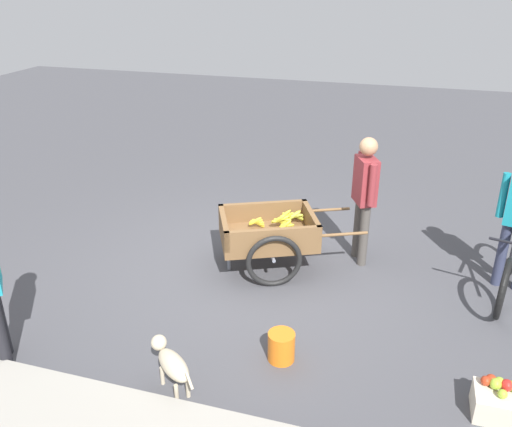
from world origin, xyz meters
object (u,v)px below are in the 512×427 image
object	(u,v)px
bicycle	(510,265)
plastic_bucket	(281,346)
apple_crate	(501,402)
fruit_cart	(269,234)
vendor_person	(365,190)
dog	(171,363)

from	to	relation	value
bicycle	plastic_bucket	size ratio (longest dim) A/B	5.69
plastic_bucket	apple_crate	distance (m)	1.87
bicycle	apple_crate	xyz separation A→B (m)	(0.26, 1.94, -0.22)
fruit_cart	vendor_person	bearing A→B (deg)	-155.28
fruit_cart	dog	distance (m)	2.24
vendor_person	apple_crate	xyz separation A→B (m)	(-1.39, 2.23, -0.81)
vendor_person	bicycle	bearing A→B (deg)	170.14
fruit_cart	bicycle	bearing A→B (deg)	-175.96
bicycle	dog	distance (m)	3.79
vendor_person	plastic_bucket	bearing A→B (deg)	77.08
bicycle	plastic_bucket	bearing A→B (deg)	40.05
plastic_bucket	apple_crate	bearing A→B (deg)	175.16
fruit_cart	apple_crate	size ratio (longest dim) A/B	4.13
dog	apple_crate	bearing A→B (deg)	-170.12
fruit_cart	apple_crate	bearing A→B (deg)	144.05
fruit_cart	dog	world-z (taller)	fruit_cart
plastic_bucket	vendor_person	bearing A→B (deg)	-102.92
bicycle	plastic_bucket	world-z (taller)	bicycle
vendor_person	dog	xyz separation A→B (m)	(1.28, 2.70, -0.67)
fruit_cart	bicycle	world-z (taller)	bicycle
dog	apple_crate	distance (m)	2.71
fruit_cart	bicycle	size ratio (longest dim) A/B	1.12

